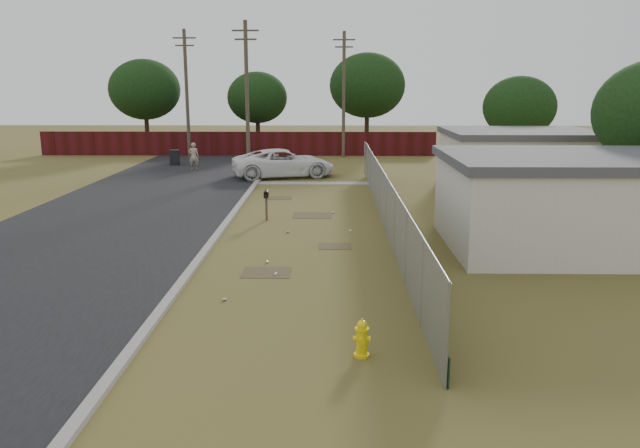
{
  "coord_description": "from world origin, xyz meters",
  "views": [
    {
      "loc": [
        1.03,
        -22.25,
        5.34
      ],
      "look_at": [
        0.72,
        -3.45,
        1.1
      ],
      "focal_mm": 35.0,
      "sensor_mm": 36.0,
      "label": 1
    }
  ],
  "objects_px": {
    "fire_hydrant": "(362,339)",
    "trash_bin": "(175,157)",
    "pedestrian": "(194,156)",
    "mailbox": "(266,197)",
    "pickup_truck": "(284,163)"
  },
  "relations": [
    {
      "from": "mailbox",
      "to": "pickup_truck",
      "type": "xyz_separation_m",
      "value": [
        -0.18,
        11.82,
        -0.14
      ]
    },
    {
      "from": "trash_bin",
      "to": "mailbox",
      "type": "bearing_deg",
      "value": -65.39
    },
    {
      "from": "mailbox",
      "to": "trash_bin",
      "type": "xyz_separation_m",
      "value": [
        -7.91,
        17.27,
        -0.44
      ]
    },
    {
      "from": "pickup_truck",
      "to": "mailbox",
      "type": "bearing_deg",
      "value": 164.85
    },
    {
      "from": "pickup_truck",
      "to": "trash_bin",
      "type": "xyz_separation_m",
      "value": [
        -7.73,
        5.45,
        -0.3
      ]
    },
    {
      "from": "mailbox",
      "to": "trash_bin",
      "type": "relative_size",
      "value": 1.2
    },
    {
      "from": "pickup_truck",
      "to": "pedestrian",
      "type": "height_order",
      "value": "pedestrian"
    },
    {
      "from": "mailbox",
      "to": "pickup_truck",
      "type": "height_order",
      "value": "pickup_truck"
    },
    {
      "from": "pickup_truck",
      "to": "pedestrian",
      "type": "bearing_deg",
      "value": 47.36
    },
    {
      "from": "pedestrian",
      "to": "mailbox",
      "type": "bearing_deg",
      "value": 109.13
    },
    {
      "from": "mailbox",
      "to": "pedestrian",
      "type": "relative_size",
      "value": 0.7
    },
    {
      "from": "fire_hydrant",
      "to": "trash_bin",
      "type": "relative_size",
      "value": 0.78
    },
    {
      "from": "pickup_truck",
      "to": "trash_bin",
      "type": "distance_m",
      "value": 9.47
    },
    {
      "from": "pickup_truck",
      "to": "trash_bin",
      "type": "relative_size",
      "value": 5.83
    },
    {
      "from": "mailbox",
      "to": "fire_hydrant",
      "type": "bearing_deg",
      "value": -75.94
    }
  ]
}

